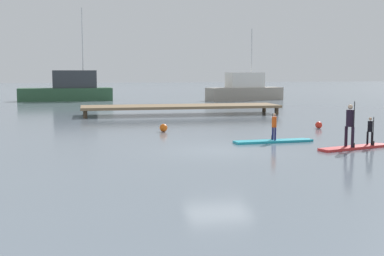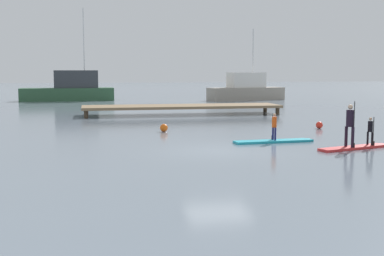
{
  "view_description": "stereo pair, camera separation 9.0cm",
  "coord_description": "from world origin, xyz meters",
  "px_view_note": "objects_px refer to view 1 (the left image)",
  "views": [
    {
      "loc": [
        -4.98,
        -18.96,
        3.06
      ],
      "look_at": [
        -0.64,
        1.89,
        0.69
      ],
      "focal_mm": 48.02,
      "sensor_mm": 36.0,
      "label": 1
    },
    {
      "loc": [
        -4.89,
        -18.98,
        3.06
      ],
      "look_at": [
        -0.64,
        1.89,
        0.69
      ],
      "focal_mm": 48.02,
      "sensor_mm": 36.0,
      "label": 2
    }
  ],
  "objects_px": {
    "mooring_buoy_mid": "(163,128)",
    "paddler_adult": "(350,122)",
    "mooring_buoy_near": "(319,125)",
    "paddleboard_near": "(274,141)",
    "paddleboard_far": "(355,147)",
    "fishing_boat_green_midground": "(245,89)",
    "fishing_boat_white_large": "(69,89)",
    "paddler_child_solo": "(274,125)",
    "paddler_child_front": "(370,129)"
  },
  "relations": [
    {
      "from": "fishing_boat_white_large",
      "to": "fishing_boat_green_midground",
      "type": "relative_size",
      "value": 1.11
    },
    {
      "from": "paddleboard_far",
      "to": "mooring_buoy_near",
      "type": "distance_m",
      "value": 7.2
    },
    {
      "from": "paddleboard_far",
      "to": "mooring_buoy_near",
      "type": "bearing_deg",
      "value": 75.61
    },
    {
      "from": "mooring_buoy_near",
      "to": "paddleboard_near",
      "type": "bearing_deg",
      "value": -133.05
    },
    {
      "from": "paddler_adult",
      "to": "paddler_child_front",
      "type": "bearing_deg",
      "value": 16.21
    },
    {
      "from": "paddler_child_solo",
      "to": "mooring_buoy_mid",
      "type": "height_order",
      "value": "paddler_child_solo"
    },
    {
      "from": "paddler_adult",
      "to": "fishing_boat_white_large",
      "type": "bearing_deg",
      "value": 107.94
    },
    {
      "from": "paddler_child_solo",
      "to": "paddler_child_front",
      "type": "bearing_deg",
      "value": -33.62
    },
    {
      "from": "fishing_boat_white_large",
      "to": "mooring_buoy_near",
      "type": "height_order",
      "value": "fishing_boat_white_large"
    },
    {
      "from": "fishing_boat_white_large",
      "to": "fishing_boat_green_midground",
      "type": "xyz_separation_m",
      "value": [
        18.19,
        -2.68,
        -0.07
      ]
    },
    {
      "from": "mooring_buoy_mid",
      "to": "mooring_buoy_near",
      "type": "bearing_deg",
      "value": -1.41
    },
    {
      "from": "paddleboard_near",
      "to": "mooring_buoy_mid",
      "type": "distance_m",
      "value": 6.3
    },
    {
      "from": "fishing_boat_green_midground",
      "to": "mooring_buoy_near",
      "type": "bearing_deg",
      "value": -99.19
    },
    {
      "from": "paddler_adult",
      "to": "paddler_child_front",
      "type": "distance_m",
      "value": 1.17
    },
    {
      "from": "paddler_child_solo",
      "to": "paddler_adult",
      "type": "height_order",
      "value": "paddler_adult"
    },
    {
      "from": "paddleboard_near",
      "to": "paddler_child_solo",
      "type": "relative_size",
      "value": 3.09
    },
    {
      "from": "paddleboard_far",
      "to": "fishing_boat_white_large",
      "type": "relative_size",
      "value": 0.35
    },
    {
      "from": "mooring_buoy_mid",
      "to": "paddler_adult",
      "type": "bearing_deg",
      "value": -49.17
    },
    {
      "from": "paddler_adult",
      "to": "fishing_boat_white_large",
      "type": "xyz_separation_m",
      "value": [
        -11.79,
        36.4,
        0.14
      ]
    },
    {
      "from": "paddler_child_front",
      "to": "mooring_buoy_near",
      "type": "bearing_deg",
      "value": 81.49
    },
    {
      "from": "paddler_child_solo",
      "to": "fishing_boat_white_large",
      "type": "relative_size",
      "value": 0.12
    },
    {
      "from": "paddler_child_front",
      "to": "paddler_adult",
      "type": "bearing_deg",
      "value": -163.79
    },
    {
      "from": "paddler_adult",
      "to": "fishing_boat_white_large",
      "type": "relative_size",
      "value": 0.19
    },
    {
      "from": "paddler_child_solo",
      "to": "mooring_buoy_near",
      "type": "distance_m",
      "value": 6.29
    },
    {
      "from": "fishing_boat_green_midground",
      "to": "mooring_buoy_mid",
      "type": "distance_m",
      "value": 29.35
    },
    {
      "from": "mooring_buoy_mid",
      "to": "paddleboard_near",
      "type": "bearing_deg",
      "value": -49.6
    },
    {
      "from": "paddleboard_near",
      "to": "paddler_adult",
      "type": "xyz_separation_m",
      "value": [
        2.2,
        -2.47,
        1.01
      ]
    },
    {
      "from": "paddler_child_front",
      "to": "paddleboard_far",
      "type": "bearing_deg",
      "value": -164.34
    },
    {
      "from": "paddler_adult",
      "to": "paddler_child_front",
      "type": "height_order",
      "value": "paddler_adult"
    },
    {
      "from": "paddler_adult",
      "to": "fishing_boat_green_midground",
      "type": "relative_size",
      "value": 0.21
    },
    {
      "from": "paddleboard_near",
      "to": "fishing_boat_green_midground",
      "type": "height_order",
      "value": "fishing_boat_green_midground"
    },
    {
      "from": "mooring_buoy_near",
      "to": "fishing_boat_white_large",
      "type": "bearing_deg",
      "value": 115.31
    },
    {
      "from": "paddleboard_near",
      "to": "paddleboard_far",
      "type": "height_order",
      "value": "same"
    },
    {
      "from": "fishing_boat_green_midground",
      "to": "mooring_buoy_mid",
      "type": "height_order",
      "value": "fishing_boat_green_midground"
    },
    {
      "from": "paddler_adult",
      "to": "fishing_boat_green_midground",
      "type": "distance_m",
      "value": 34.33
    },
    {
      "from": "paddleboard_far",
      "to": "fishing_boat_green_midground",
      "type": "relative_size",
      "value": 0.39
    },
    {
      "from": "paddler_child_solo",
      "to": "paddler_adult",
      "type": "xyz_separation_m",
      "value": [
        2.19,
        -2.49,
        0.31
      ]
    },
    {
      "from": "paddler_adult",
      "to": "paddler_child_front",
      "type": "relative_size",
      "value": 1.58
    },
    {
      "from": "paddler_child_solo",
      "to": "paddler_child_front",
      "type": "height_order",
      "value": "paddler_child_solo"
    },
    {
      "from": "fishing_boat_green_midground",
      "to": "fishing_boat_white_large",
      "type": "bearing_deg",
      "value": 171.63
    },
    {
      "from": "paddler_adult",
      "to": "mooring_buoy_near",
      "type": "bearing_deg",
      "value": 73.54
    },
    {
      "from": "paddleboard_far",
      "to": "paddler_adult",
      "type": "height_order",
      "value": "paddler_adult"
    },
    {
      "from": "paddler_adult",
      "to": "mooring_buoy_near",
      "type": "relative_size",
      "value": 4.86
    },
    {
      "from": "fishing_boat_white_large",
      "to": "mooring_buoy_mid",
      "type": "distance_m",
      "value": 29.66
    },
    {
      "from": "paddleboard_near",
      "to": "mooring_buoy_mid",
      "type": "height_order",
      "value": "mooring_buoy_mid"
    },
    {
      "from": "fishing_boat_white_large",
      "to": "paddleboard_near",
      "type": "bearing_deg",
      "value": -74.22
    },
    {
      "from": "paddleboard_far",
      "to": "paddler_child_front",
      "type": "bearing_deg",
      "value": 15.66
    },
    {
      "from": "paddler_adult",
      "to": "fishing_boat_green_midground",
      "type": "height_order",
      "value": "fishing_boat_green_midground"
    },
    {
      "from": "paddleboard_near",
      "to": "paddler_child_front",
      "type": "xyz_separation_m",
      "value": [
        3.28,
        -2.16,
        0.68
      ]
    },
    {
      "from": "paddler_child_front",
      "to": "fishing_boat_white_large",
      "type": "height_order",
      "value": "fishing_boat_white_large"
    }
  ]
}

